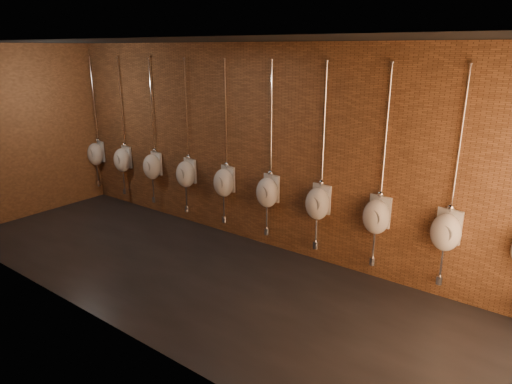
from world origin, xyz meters
TOP-DOWN VIEW (x-y plane):
  - ground at (0.00, 0.00)m, footprint 8.50×8.50m
  - room_shell at (0.00, 0.00)m, footprint 8.54×3.04m
  - urinal_0 at (-4.17, 1.37)m, footprint 0.41×0.37m
  - urinal_1 at (-3.27, 1.37)m, footprint 0.41×0.37m
  - urinal_2 at (-2.37, 1.37)m, footprint 0.41×0.37m
  - urinal_3 at (-1.47, 1.37)m, footprint 0.41×0.37m
  - urinal_4 at (-0.58, 1.37)m, footprint 0.41×0.37m
  - urinal_5 at (0.32, 1.37)m, footprint 0.41×0.37m
  - urinal_6 at (1.22, 1.37)m, footprint 0.41×0.37m
  - urinal_7 at (2.12, 1.37)m, footprint 0.41×0.37m
  - urinal_8 at (3.02, 1.37)m, footprint 0.41×0.37m

SIDE VIEW (x-z plane):
  - ground at x=0.00m, z-range 0.00..0.00m
  - urinal_0 at x=-4.17m, z-range -0.39..2.32m
  - urinal_1 at x=-3.27m, z-range -0.39..2.32m
  - urinal_2 at x=-2.37m, z-range -0.39..2.32m
  - urinal_3 at x=-1.47m, z-range -0.39..2.32m
  - urinal_4 at x=-0.58m, z-range -0.39..2.32m
  - urinal_5 at x=0.32m, z-range -0.39..2.32m
  - urinal_6 at x=1.22m, z-range -0.39..2.32m
  - urinal_7 at x=2.12m, z-range -0.39..2.32m
  - urinal_8 at x=3.02m, z-range -0.39..2.32m
  - room_shell at x=0.00m, z-range 0.40..3.62m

